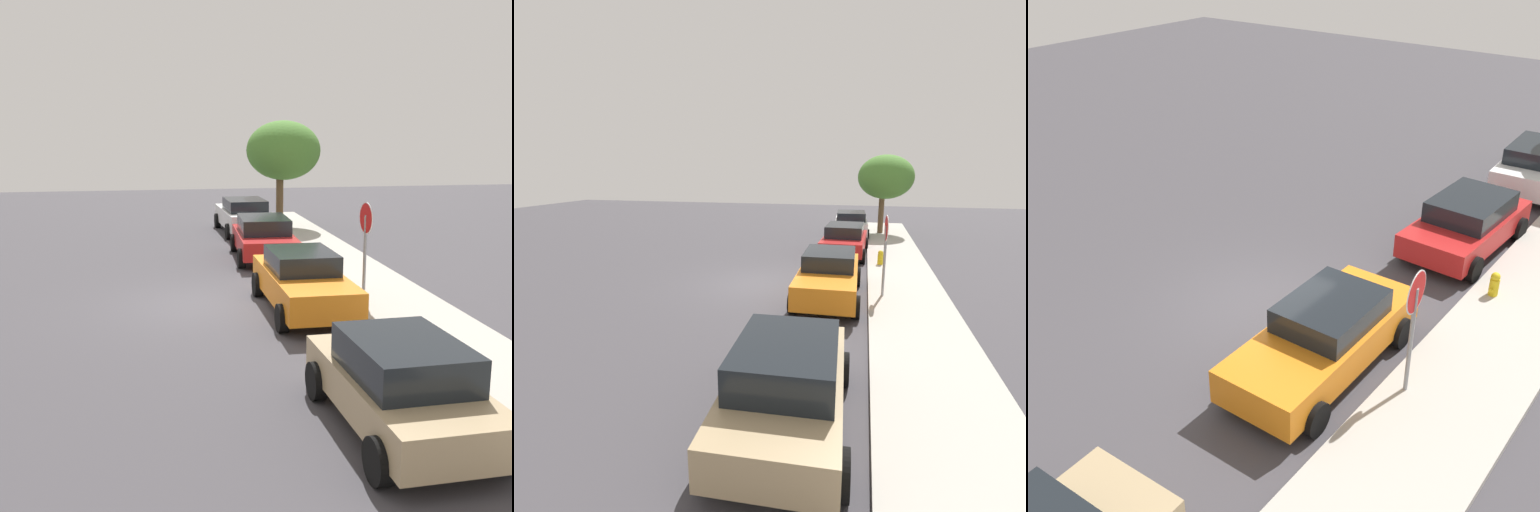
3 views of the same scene
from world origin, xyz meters
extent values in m
plane|color=#423F44|center=(0.00, 0.00, 0.00)|extent=(60.00, 60.00, 0.00)
cube|color=#B2ADA3|center=(0.00, 4.76, 0.07)|extent=(32.00, 2.40, 0.14)
cylinder|color=gray|center=(0.70, 3.99, 1.15)|extent=(0.08, 0.08, 2.30)
cylinder|color=white|center=(0.70, 3.99, 2.22)|extent=(0.79, 0.07, 0.79)
cylinder|color=red|center=(0.70, 3.99, 2.22)|extent=(0.74, 0.07, 0.74)
cube|color=orange|center=(0.96, 2.35, 0.64)|extent=(4.56, 1.76, 0.68)
cube|color=black|center=(0.73, 2.35, 1.22)|extent=(2.02, 1.53, 0.49)
cylinder|color=black|center=(2.50, 3.22, 0.32)|extent=(0.64, 0.23, 0.64)
cylinder|color=black|center=(2.51, 1.50, 0.32)|extent=(0.64, 0.23, 0.64)
cylinder|color=black|center=(-0.59, 3.20, 0.32)|extent=(0.64, 0.23, 0.64)
cylinder|color=black|center=(-0.58, 1.48, 0.32)|extent=(0.64, 0.23, 0.64)
cube|color=red|center=(-5.37, 2.51, 0.60)|extent=(4.18, 2.01, 0.60)
cube|color=black|center=(-5.51, 2.52, 1.16)|extent=(2.31, 1.70, 0.52)
cylinder|color=black|center=(-3.94, 3.36, 0.32)|extent=(0.65, 0.25, 0.64)
cylinder|color=black|center=(-4.02, 1.54, 0.32)|extent=(0.65, 0.25, 0.64)
cylinder|color=black|center=(-6.72, 3.49, 0.32)|extent=(0.65, 0.25, 0.64)
cylinder|color=black|center=(-6.81, 1.67, 0.32)|extent=(0.65, 0.25, 0.64)
cube|color=tan|center=(7.35, 2.26, 0.60)|extent=(3.97, 1.88, 0.60)
cube|color=black|center=(7.45, 2.27, 1.18)|extent=(2.11, 1.60, 0.55)
cylinder|color=black|center=(8.64, 3.18, 0.32)|extent=(0.65, 0.25, 0.64)
cylinder|color=black|center=(8.71, 1.46, 0.32)|extent=(0.65, 0.25, 0.64)
cylinder|color=black|center=(5.99, 3.07, 0.32)|extent=(0.65, 0.25, 0.64)
cylinder|color=black|center=(6.06, 1.35, 0.32)|extent=(0.65, 0.25, 0.64)
cube|color=white|center=(-10.87, 2.61, 0.65)|extent=(4.55, 1.94, 0.69)
cube|color=black|center=(-10.52, 2.62, 1.23)|extent=(2.27, 1.64, 0.48)
cylinder|color=black|center=(-12.36, 1.67, 0.32)|extent=(0.65, 0.24, 0.64)
cylinder|color=black|center=(-12.43, 3.43, 0.32)|extent=(0.65, 0.24, 0.64)
cylinder|color=black|center=(-9.31, 1.78, 0.32)|extent=(0.65, 0.24, 0.64)
cylinder|color=black|center=(-9.38, 3.55, 0.32)|extent=(0.65, 0.24, 0.64)
cylinder|color=brown|center=(-11.58, 4.32, 1.17)|extent=(0.32, 0.32, 2.34)
ellipsoid|color=#4C8433|center=(-11.65, 4.48, 3.42)|extent=(3.20, 3.20, 2.54)
cylinder|color=gold|center=(-3.40, 4.06, 0.28)|extent=(0.22, 0.22, 0.55)
sphere|color=gold|center=(-3.40, 4.06, 0.61)|extent=(0.21, 0.21, 0.21)
cylinder|color=gold|center=(-3.25, 4.06, 0.33)|extent=(0.08, 0.09, 0.09)
camera|label=1|loc=(15.76, -1.29, 4.48)|focal=45.00mm
camera|label=2|loc=(12.92, 3.29, 4.02)|focal=28.00mm
camera|label=3|loc=(9.32, 7.71, 7.94)|focal=45.00mm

